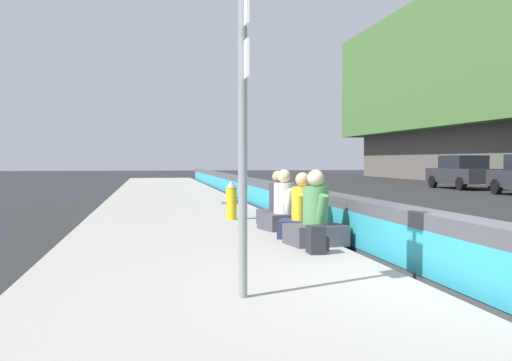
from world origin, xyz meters
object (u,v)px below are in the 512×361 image
fire_hydrant (231,200)px  backpack (317,240)px  parked_car_midline (462,172)px  seated_person_middle (303,217)px  seated_person_foreground (316,221)px  route_sign_post (243,82)px  seated_person_far (278,208)px  seated_person_rear (284,211)px

fire_hydrant → backpack: fire_hydrant is taller
parked_car_midline → backpack: bearing=146.7°
parked_car_midline → seated_person_middle: bearing=144.8°
seated_person_foreground → route_sign_post: bearing=154.0°
route_sign_post → seated_person_far: size_ratio=3.22×
seated_person_rear → backpack: size_ratio=2.90×
parked_car_midline → seated_person_foreground: bearing=146.0°
seated_person_middle → seated_person_rear: 1.23m
route_sign_post → fire_hydrant: 7.90m
seated_person_rear → route_sign_post: bearing=163.6°
seated_person_foreground → parked_car_midline: size_ratio=0.26×
fire_hydrant → parked_car_midline: (15.23, -13.89, 0.27)m
seated_person_foreground → seated_person_far: size_ratio=1.06×
fire_hydrant → seated_person_foreground: seated_person_foreground is taller
route_sign_post → parked_car_midline: route_sign_post is taller
seated_person_rear → seated_person_far: (0.91, -0.08, -0.01)m
seated_person_rear → parked_car_midline: bearing=-37.2°
seated_person_far → fire_hydrant: bearing=34.7°
seated_person_far → parked_car_midline: bearing=-38.5°
fire_hydrant → seated_person_foreground: size_ratio=0.74×
seated_person_middle → route_sign_post: bearing=158.7°
fire_hydrant → seated_person_far: (-1.19, -0.82, -0.10)m
seated_person_foreground → seated_person_rear: size_ratio=1.03×
fire_hydrant → parked_car_midline: size_ratio=0.19×
seated_person_foreground → seated_person_middle: seated_person_foreground is taller
route_sign_post → seated_person_rear: 6.07m
route_sign_post → fire_hydrant: bearing=-6.7°
fire_hydrant → backpack: (-5.11, -0.56, -0.25)m
seated_person_rear → seated_person_foreground: bearing=-179.0°
seated_person_foreground → parked_car_midline: parked_car_midline is taller
seated_person_middle → backpack: seated_person_middle is taller
route_sign_post → seated_person_rear: bearing=-16.4°
seated_person_rear → seated_person_far: bearing=-4.8°
seated_person_middle → parked_car_midline: parked_car_midline is taller
seated_person_foreground → parked_car_midline: 23.47m
seated_person_far → backpack: (-3.92, 0.27, -0.16)m
seated_person_foreground → seated_person_rear: (2.13, 0.04, -0.01)m
route_sign_post → backpack: 3.51m
fire_hydrant → seated_person_far: size_ratio=0.79×
seated_person_foreground → fire_hydrant: bearing=10.5°
backpack → parked_car_midline: (20.34, -13.34, 0.53)m
seated_person_rear → seated_person_middle: bearing=-177.4°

